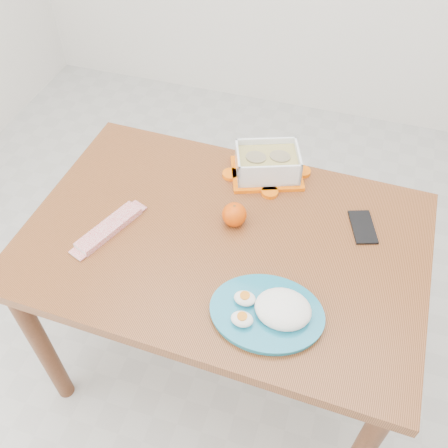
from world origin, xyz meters
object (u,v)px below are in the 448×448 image
(dining_table, at_px, (224,258))
(food_container, at_px, (267,164))
(rice_plate, at_px, (272,310))
(smartphone, at_px, (363,227))
(orange_fruit, at_px, (234,215))

(dining_table, height_order, food_container, food_container)
(rice_plate, bearing_deg, smartphone, 59.24)
(smartphone, bearing_deg, orange_fruit, 175.48)
(food_container, height_order, rice_plate, food_container)
(rice_plate, relative_size, smartphone, 2.38)
(food_container, xyz_separation_m, orange_fruit, (-0.04, -0.24, -0.01))
(dining_table, distance_m, orange_fruit, 0.15)
(food_container, relative_size, rice_plate, 0.88)
(orange_fruit, distance_m, smartphone, 0.39)
(dining_table, distance_m, food_container, 0.34)
(rice_plate, xyz_separation_m, smartphone, (0.19, 0.38, -0.02))
(dining_table, xyz_separation_m, food_container, (0.05, 0.31, 0.15))
(rice_plate, bearing_deg, food_container, 101.24)
(dining_table, height_order, orange_fruit, orange_fruit)
(orange_fruit, bearing_deg, food_container, 80.19)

